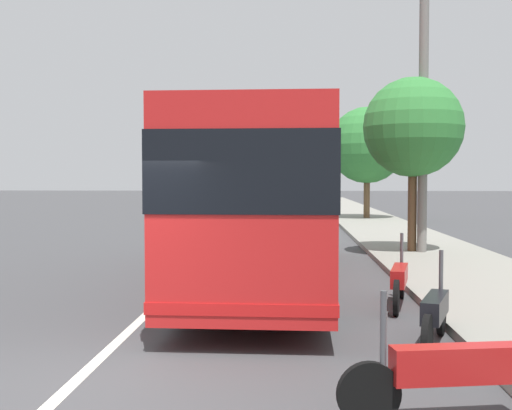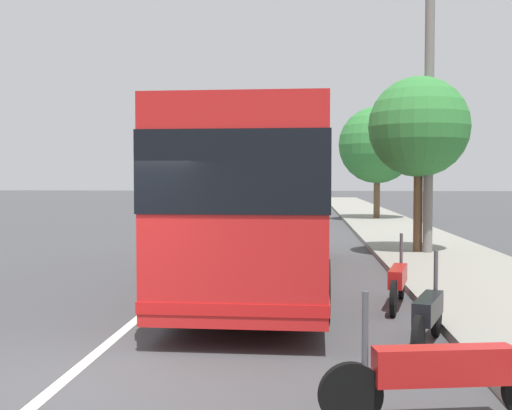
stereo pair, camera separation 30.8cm
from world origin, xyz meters
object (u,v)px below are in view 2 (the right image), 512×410
at_px(car_side_street, 243,199).
at_px(car_oncoming, 229,204).
at_px(coach_bus, 268,194).
at_px(motorcycle_angled, 442,374).
at_px(motorcycle_by_tree, 428,315).
at_px(motorcycle_mid_row, 398,281).
at_px(roadside_tree_mid_block, 419,127).
at_px(car_ahead_same_lane, 287,211).
at_px(utility_pole, 429,125).
at_px(roadside_tree_far_block, 377,145).

bearing_deg(car_side_street, car_oncoming, 1.68).
height_order(coach_bus, car_oncoming, coach_bus).
bearing_deg(motorcycle_angled, car_side_street, -91.49).
height_order(motorcycle_by_tree, motorcycle_mid_row, same).
xyz_separation_m(motorcycle_by_tree, roadside_tree_mid_block, (10.20, -1.63, 3.30)).
bearing_deg(car_ahead_same_lane, coach_bus, -178.75).
distance_m(roadside_tree_mid_block, utility_pole, 0.32).
distance_m(motorcycle_mid_row, car_oncoming, 28.22).
bearing_deg(coach_bus, motorcycle_mid_row, -133.09).
bearing_deg(coach_bus, utility_pole, -40.57).
relative_size(motorcycle_angled, car_ahead_same_lane, 0.52).
bearing_deg(car_side_street, roadside_tree_mid_block, 15.94).
xyz_separation_m(motorcycle_angled, motorcycle_mid_row, (5.38, -0.37, -0.01)).
height_order(motorcycle_mid_row, roadside_tree_mid_block, roadside_tree_mid_block).
bearing_deg(utility_pole, car_side_street, 15.52).
xyz_separation_m(coach_bus, utility_pole, (4.87, -4.34, 1.87)).
relative_size(coach_bus, motorcycle_angled, 4.97).
distance_m(motorcycle_mid_row, roadside_tree_mid_block, 8.30).
height_order(car_ahead_same_lane, car_side_street, car_ahead_same_lane).
relative_size(car_oncoming, utility_pole, 0.60).
bearing_deg(coach_bus, motorcycle_angled, -163.83).
relative_size(motorcycle_by_tree, roadside_tree_far_block, 0.33).
distance_m(motorcycle_mid_row, car_side_street, 38.29).
distance_m(coach_bus, motorcycle_angled, 8.18).
xyz_separation_m(roadside_tree_mid_block, roadside_tree_far_block, (15.74, -0.55, 0.31)).
height_order(motorcycle_mid_row, car_side_street, car_side_street).
bearing_deg(motorcycle_mid_row, motorcycle_by_tree, -166.92).
bearing_deg(motorcycle_mid_row, utility_pole, -1.55).
distance_m(coach_bus, car_side_street, 35.59).
bearing_deg(utility_pole, car_oncoming, 22.30).
bearing_deg(car_side_street, utility_pole, 16.29).
height_order(motorcycle_by_tree, car_oncoming, car_oncoming).
bearing_deg(motorcycle_angled, car_ahead_same_lane, -94.65).
relative_size(car_oncoming, roadside_tree_mid_block, 0.87).
bearing_deg(roadside_tree_mid_block, utility_pole, -127.02).
relative_size(motorcycle_mid_row, car_ahead_same_lane, 0.49).
bearing_deg(motorcycle_mid_row, car_oncoming, 26.12).
bearing_deg(motorcycle_angled, motorcycle_mid_row, -103.59).
bearing_deg(coach_bus, roadside_tree_far_block, -11.45).
bearing_deg(roadside_tree_mid_block, roadside_tree_far_block, -2.01).
distance_m(motorcycle_by_tree, utility_pole, 10.72).
bearing_deg(coach_bus, roadside_tree_mid_block, -37.83).
distance_m(car_ahead_same_lane, roadside_tree_mid_block, 12.75).
relative_size(car_oncoming, car_side_street, 1.11).
bearing_deg(motorcycle_mid_row, coach_bus, 58.76).
distance_m(motorcycle_angled, motorcycle_by_tree, 2.65).
bearing_deg(roadside_tree_mid_block, car_oncoming, 21.87).
bearing_deg(motorcycle_mid_row, roadside_tree_far_block, 7.60).
relative_size(coach_bus, motorcycle_mid_row, 5.28).
bearing_deg(car_oncoming, car_side_street, 179.37).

